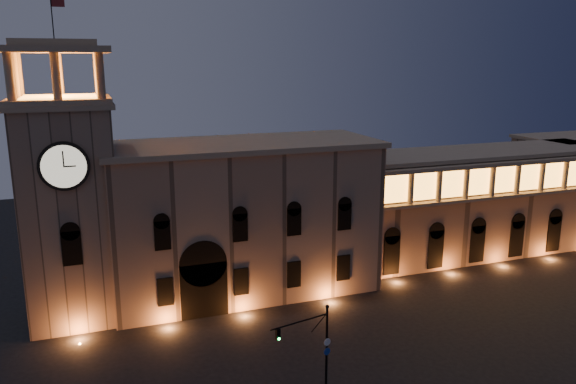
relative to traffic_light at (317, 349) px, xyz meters
name	(u,v)px	position (x,y,z in m)	size (l,w,h in m)	color
ground	(337,382)	(2.26, 0.85, -3.99)	(160.00, 160.00, 0.00)	black
government_building	(243,218)	(0.18, 22.79, 4.78)	(30.80, 12.80, 17.60)	#876C58
clock_tower	(69,202)	(-18.24, 21.83, 8.51)	(9.80, 9.80, 32.40)	#876C58
colonnade_wing	(476,201)	(34.26, 24.77, 3.35)	(40.60, 11.50, 14.50)	#816653
traffic_light	(317,349)	(0.00, 0.00, 0.00)	(5.43, 1.52, 7.59)	black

